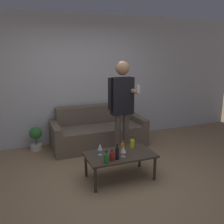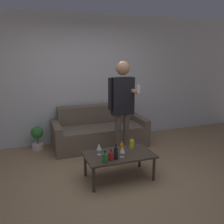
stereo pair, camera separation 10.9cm
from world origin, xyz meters
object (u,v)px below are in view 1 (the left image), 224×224
object	(u,v)px
couch	(98,132)
person_standing_front	(122,102)
bottle_orange	(112,156)
coffee_table	(120,156)

from	to	relation	value
couch	person_standing_front	world-z (taller)	person_standing_front
bottle_orange	person_standing_front	xyz separation A→B (m)	(0.50, 0.79, 0.60)
person_standing_front	bottle_orange	bearing A→B (deg)	-121.96
coffee_table	person_standing_front	distance (m)	0.99
coffee_table	person_standing_front	xyz separation A→B (m)	(0.30, 0.63, 0.71)
couch	coffee_table	world-z (taller)	couch
coffee_table	person_standing_front	bearing A→B (deg)	64.45
coffee_table	person_standing_front	world-z (taller)	person_standing_front
bottle_orange	person_standing_front	world-z (taller)	person_standing_front
couch	coffee_table	distance (m)	1.49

